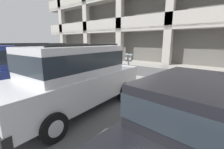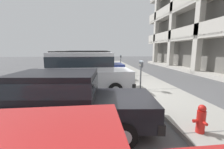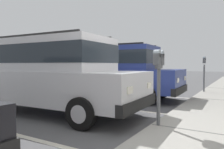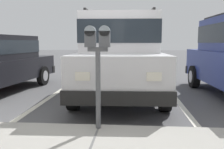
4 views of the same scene
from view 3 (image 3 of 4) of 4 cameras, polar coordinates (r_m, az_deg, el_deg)
ground_plane at (r=4.60m, az=7.71°, el=-14.44°), size 80.00×80.00×0.10m
sidewalk at (r=4.26m, az=24.59°, el=-14.52°), size 40.00×2.20×0.12m
parking_stall_lines at (r=4.20m, az=-20.11°, el=-15.51°), size 12.46×4.80×0.01m
silver_suv at (r=5.97m, az=-14.37°, el=0.51°), size 2.15×4.85×2.03m
red_sedan at (r=8.40m, az=1.57°, el=1.18°), size 2.13×4.84×2.03m
parking_meter_near at (r=4.28m, az=12.12°, el=1.33°), size 0.35×0.12×1.46m
parking_meter_far at (r=10.32m, az=22.94°, el=1.43°), size 0.15×0.12×1.53m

